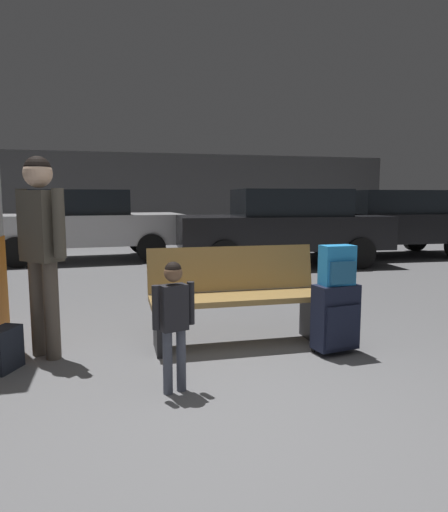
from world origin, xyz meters
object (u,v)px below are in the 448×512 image
Objects in this scene: parked_car_far at (83,223)px; bench at (237,296)px; adult at (41,235)px; backpack_dark_floor at (3,350)px; suitcase at (336,317)px; child at (173,313)px; backpack_bright at (338,266)px; parked_car_near at (283,225)px; parked_car_side at (388,221)px.

bench is at bearing -74.98° from parked_car_far.
adult reaches higher than backpack_dark_floor.
suitcase is at bearing -5.51° from backpack_dark_floor.
child is 1.49m from backpack_dark_floor.
adult is 6.32m from parked_car_far.
backpack_bright is 7.26m from parked_car_far.
parked_car_far is at bearing 156.36° from parked_car_near.
backpack_bright is at bearing -70.23° from parked_car_far.
backpack_bright is 0.37× the size of child.
parked_car_far is at bearing 90.30° from adult.
suitcase is 0.66× the size of child.
parked_car_side is at bearing 38.17° from adult.
parked_car_near is (1.49, 5.11, 0.03)m from backpack_bright.
backpack_bright is 0.20× the size of adult.
bench is 0.91m from suitcase.
backpack_bright is 0.08× the size of parked_car_near.
parked_car_near is (4.19, 4.84, 0.64)m from backpack_dark_floor.
child is at bearing -162.56° from backpack_bright.
parked_car_side is at bearing 47.30° from child.
parked_car_far is (-0.03, 6.32, -0.23)m from adult.
suitcase is 2.72m from backpack_dark_floor.
backpack_bright is at bearing -33.02° from bench.
child is (-1.46, -0.46, 0.24)m from suitcase.
child is 0.22× the size of parked_car_far.
child is (-0.71, -0.95, 0.12)m from bench.
parked_car_near is (2.95, 5.57, 0.24)m from child.
backpack_dark_floor is at bearing -141.69° from parked_car_side.
backpack_dark_floor is 0.08× the size of parked_car_far.
backpack_dark_floor is (-2.71, 0.26, -0.15)m from suitcase.
parked_car_side is (4.34, 5.83, 0.03)m from backpack_bright.
bench is at bearing -133.66° from parked_car_side.
suitcase is 5.34m from parked_car_near.
suitcase reaches higher than backpack_dark_floor.
backpack_bright is at bearing -11.95° from adult.
child is at bearing -30.11° from backpack_dark_floor.
backpack_bright is (0.75, -0.49, 0.33)m from bench.
suitcase is 0.14× the size of parked_car_side.
parked_car_near is at bearing 49.61° from adult.
bench is 1.77m from adult.
adult reaches higher than parked_car_far.
backpack_dark_floor is 0.08× the size of parked_car_side.
suitcase is 0.14× the size of parked_car_near.
parked_car_side is (6.80, -1.00, 0.00)m from parked_car_far.
parked_car_near is at bearing 62.09° from child.
backpack_dark_floor is (-1.95, -0.23, -0.28)m from bench.
parked_car_near reaches higher than bench.
adult is at bearing 168.05° from backpack_bright.
adult is (-2.42, 0.51, 0.72)m from suitcase.
child is 6.30m from parked_car_near.
bench is 0.38× the size of parked_car_far.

